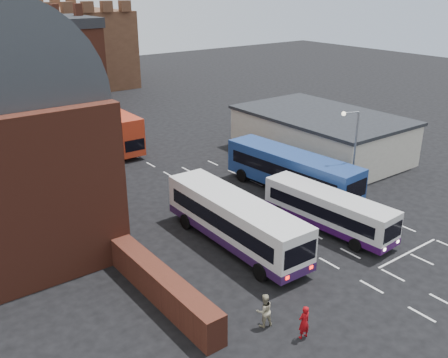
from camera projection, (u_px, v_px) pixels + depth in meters
ground at (319, 258)px, 31.43m from camera, size 180.00×180.00×0.00m
forecourt_wall at (163, 287)px, 26.87m from camera, size 1.20×10.00×1.80m
cream_building at (320, 134)px, 49.43m from camera, size 10.40×16.40×4.25m
brick_terrace at (5, 77)px, 60.17m from camera, size 22.00×10.00×11.00m
castle_keep at (47, 49)px, 81.55m from camera, size 22.00×22.00×12.00m
bus_white_outbound at (235, 218)px, 32.33m from camera, size 3.19×12.08×3.28m
bus_white_inbound at (328, 208)px, 34.55m from camera, size 3.08×10.10×2.72m
bus_blue at (292, 169)px, 40.58m from camera, size 3.86×12.54×3.37m
bus_red_double at (112, 129)px, 51.27m from camera, size 2.71×10.20×4.06m
street_lamp at (352, 148)px, 38.05m from camera, size 1.41×0.67×7.31m
pedestrian_red at (304, 322)px, 24.10m from camera, size 0.68×0.48×1.79m
pedestrian_beige at (264, 310)px, 24.94m from camera, size 1.02×0.88×1.81m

